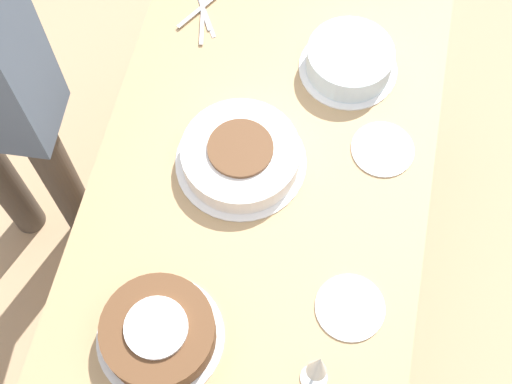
{
  "coord_description": "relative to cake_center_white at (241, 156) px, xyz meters",
  "views": [
    {
      "loc": [
        0.8,
        0.17,
        2.49
      ],
      "look_at": [
        0.0,
        0.0,
        0.78
      ],
      "focal_mm": 50.0,
      "sensor_mm": 36.0,
      "label": 1
    }
  ],
  "objects": [
    {
      "name": "dessert_plate_right",
      "position": [
        0.35,
        0.36,
        -0.04
      ],
      "size": [
        0.18,
        0.18,
        0.01
      ],
      "color": "white",
      "rests_on": "dining_table"
    },
    {
      "name": "cake_center_white",
      "position": [
        0.0,
        0.0,
        0.0
      ],
      "size": [
        0.37,
        0.37,
        0.09
      ],
      "color": "white",
      "rests_on": "dining_table"
    },
    {
      "name": "fork_pile",
      "position": [
        -0.48,
        -0.23,
        -0.03
      ],
      "size": [
        0.22,
        0.13,
        0.01
      ],
      "color": "silver",
      "rests_on": "dining_table"
    },
    {
      "name": "dessert_plate_left",
      "position": [
        -0.12,
        0.38,
        -0.04
      ],
      "size": [
        0.18,
        0.18,
        0.01
      ],
      "color": "white",
      "rests_on": "dining_table"
    },
    {
      "name": "cake_front_chocolate",
      "position": [
        0.52,
        -0.09,
        0.01
      ],
      "size": [
        0.32,
        0.32,
        0.1
      ],
      "color": "white",
      "rests_on": "dining_table"
    },
    {
      "name": "dining_table",
      "position": [
        0.11,
        0.07,
        -0.14
      ],
      "size": [
        1.65,
        0.93,
        0.73
      ],
      "color": "tan",
      "rests_on": "ground_plane"
    },
    {
      "name": "ground_plane",
      "position": [
        0.11,
        0.07,
        -0.77
      ],
      "size": [
        12.0,
        12.0,
        0.0
      ],
      "primitive_type": "plane",
      "color": "tan"
    },
    {
      "name": "cake_back_decorated",
      "position": [
        -0.37,
        0.24,
        0.01
      ],
      "size": [
        0.29,
        0.29,
        0.09
      ],
      "color": "white",
      "rests_on": "dining_table"
    },
    {
      "name": "wine_glass_extra",
      "position": [
        0.54,
        0.3,
        0.1
      ],
      "size": [
        0.07,
        0.07,
        0.21
      ],
      "color": "silver",
      "rests_on": "dining_table"
    }
  ]
}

